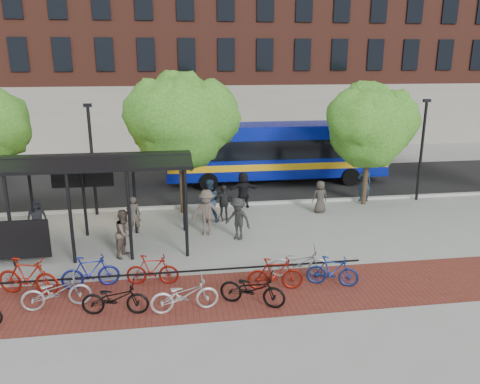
{
  "coord_description": "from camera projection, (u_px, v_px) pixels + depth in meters",
  "views": [
    {
      "loc": [
        -3.43,
        -17.92,
        7.04
      ],
      "look_at": [
        -0.64,
        0.84,
        1.6
      ],
      "focal_mm": 35.0,
      "sensor_mm": 36.0,
      "label": 1
    }
  ],
  "objects": [
    {
      "name": "ground",
      "position": [
        258.0,
        234.0,
        19.47
      ],
      "size": [
        160.0,
        160.0,
        0.0
      ],
      "primitive_type": "plane",
      "color": "#9E9E99",
      "rests_on": "ground"
    },
    {
      "name": "asphalt_street",
      "position": [
        233.0,
        184.0,
        27.07
      ],
      "size": [
        160.0,
        8.0,
        0.01
      ],
      "primitive_type": "cube",
      "color": "black",
      "rests_on": "ground"
    },
    {
      "name": "curb",
      "position": [
        243.0,
        204.0,
        23.25
      ],
      "size": [
        160.0,
        0.25,
        0.12
      ],
      "primitive_type": "cube",
      "color": "#B7B7B2",
      "rests_on": "ground"
    },
    {
      "name": "brick_strip",
      "position": [
        224.0,
        295.0,
        14.43
      ],
      "size": [
        24.0,
        3.0,
        0.01
      ],
      "primitive_type": "cube",
      "color": "maroon",
      "rests_on": "ground"
    },
    {
      "name": "bike_rack_rail",
      "position": [
        181.0,
        284.0,
        15.1
      ],
      "size": [
        12.0,
        0.05,
        0.95
      ],
      "primitive_type": "cube",
      "color": "black",
      "rests_on": "ground"
    },
    {
      "name": "building_brick",
      "position": [
        314.0,
        25.0,
        42.84
      ],
      "size": [
        55.0,
        14.0,
        20.0
      ],
      "primitive_type": "cube",
      "color": "brown",
      "rests_on": "ground"
    },
    {
      "name": "bus_shelter",
      "position": [
        42.0,
        173.0,
        17.03
      ],
      "size": [
        10.6,
        3.07,
        3.6
      ],
      "color": "black",
      "rests_on": "ground"
    },
    {
      "name": "tree_b",
      "position": [
        182.0,
        118.0,
        21.01
      ],
      "size": [
        5.15,
        4.2,
        6.47
      ],
      "color": "#382619",
      "rests_on": "ground"
    },
    {
      "name": "tree_c",
      "position": [
        371.0,
        123.0,
        22.4
      ],
      "size": [
        4.66,
        3.8,
        5.92
      ],
      "color": "#382619",
      "rests_on": "ground"
    },
    {
      "name": "lamp_post_left",
      "position": [
        92.0,
        157.0,
        21.14
      ],
      "size": [
        0.35,
        0.2,
        5.12
      ],
      "color": "black",
      "rests_on": "ground"
    },
    {
      "name": "lamp_post_right",
      "position": [
        422.0,
        147.0,
        23.41
      ],
      "size": [
        0.35,
        0.2,
        5.12
      ],
      "color": "black",
      "rests_on": "ground"
    },
    {
      "name": "bus",
      "position": [
        276.0,
        149.0,
        27.07
      ],
      "size": [
        12.7,
        3.12,
        3.42
      ],
      "rotation": [
        0.0,
        0.0,
        -0.01
      ],
      "color": "#0818A1",
      "rests_on": "ground"
    },
    {
      "name": "bike_1",
      "position": [
        28.0,
        276.0,
        14.31
      ],
      "size": [
        2.09,
        1.15,
        1.21
      ],
      "primitive_type": "imported",
      "rotation": [
        0.0,
        0.0,
        1.27
      ],
      "color": "maroon",
      "rests_on": "ground"
    },
    {
      "name": "bike_2",
      "position": [
        56.0,
        292.0,
        13.58
      ],
      "size": [
        2.03,
        0.97,
        1.03
      ],
      "primitive_type": "imported",
      "rotation": [
        0.0,
        0.0,
        1.73
      ],
      "color": "#A0A0A2",
      "rests_on": "ground"
    },
    {
      "name": "bike_3",
      "position": [
        90.0,
        272.0,
        14.77
      ],
      "size": [
        1.85,
        0.74,
        1.08
      ],
      "primitive_type": "imported",
      "rotation": [
        0.0,
        0.0,
        1.7
      ],
      "color": "navy",
      "rests_on": "ground"
    },
    {
      "name": "bike_4",
      "position": [
        115.0,
        298.0,
        13.24
      ],
      "size": [
        1.96,
        0.87,
        1.0
      ],
      "primitive_type": "imported",
      "rotation": [
        0.0,
        0.0,
        1.46
      ],
      "color": "black",
      "rests_on": "ground"
    },
    {
      "name": "bike_5",
      "position": [
        152.0,
        270.0,
        14.99
      ],
      "size": [
        1.73,
        0.67,
        1.01
      ],
      "primitive_type": "imported",
      "rotation": [
        0.0,
        0.0,
        1.45
      ],
      "color": "maroon",
      "rests_on": "ground"
    },
    {
      "name": "bike_6",
      "position": [
        185.0,
        295.0,
        13.4
      ],
      "size": [
        2.03,
        0.89,
        1.03
      ],
      "primitive_type": "imported",
      "rotation": [
        0.0,
        0.0,
        1.68
      ],
      "color": "#BCBCBE",
      "rests_on": "ground"
    },
    {
      "name": "bike_8",
      "position": [
        252.0,
        289.0,
        13.73
      ],
      "size": [
        2.1,
        1.46,
        1.04
      ],
      "primitive_type": "imported",
      "rotation": [
        0.0,
        0.0,
        1.14
      ],
      "color": "black",
      "rests_on": "ground"
    },
    {
      "name": "bike_9",
      "position": [
        275.0,
        274.0,
        14.65
      ],
      "size": [
        1.81,
        0.69,
        1.06
      ],
      "primitive_type": "imported",
      "rotation": [
        0.0,
        0.0,
        1.46
      ],
      "color": "maroon",
      "rests_on": "ground"
    },
    {
      "name": "bike_10",
      "position": [
        299.0,
        262.0,
        15.52
      ],
      "size": [
        2.04,
        0.99,
        1.03
      ],
      "primitive_type": "imported",
      "rotation": [
        0.0,
        0.0,
        1.41
      ],
      "color": "#98989A",
      "rests_on": "ground"
    },
    {
      "name": "bike_11",
      "position": [
        333.0,
        271.0,
        14.92
      ],
      "size": [
        1.71,
        0.99,
        0.99
      ],
      "primitive_type": "imported",
      "rotation": [
        0.0,
        0.0,
        1.23
      ],
      "color": "navy",
      "rests_on": "ground"
    },
    {
      "name": "pedestrian_0",
      "position": [
        37.0,
        218.0,
        18.91
      ],
      "size": [
        0.89,
        0.69,
        1.62
      ],
      "primitive_type": "imported",
      "rotation": [
        0.0,
        0.0,
        0.24
      ],
      "color": "black",
      "rests_on": "ground"
    },
    {
      "name": "pedestrian_1",
      "position": [
        134.0,
        215.0,
        19.34
      ],
      "size": [
        0.6,
        0.4,
        1.61
      ],
      "primitive_type": "imported",
      "rotation": [
        0.0,
        0.0,
        3.18
      ],
      "color": "#463F38",
      "rests_on": "ground"
    },
    {
      "name": "pedestrian_2",
      "position": [
        209.0,
        201.0,
        20.67
      ],
      "size": [
        0.96,
        0.76,
        1.94
      ],
      "primitive_type": "imported",
      "rotation": [
        0.0,
        0.0,
        3.17
      ],
      "color": "navy",
      "rests_on": "ground"
    },
    {
      "name": "pedestrian_3",
      "position": [
        207.0,
        213.0,
        19.1
      ],
      "size": [
        1.37,
        0.97,
        1.93
      ],
      "primitive_type": "imported",
      "rotation": [
        0.0,
        0.0,
        -0.21
      ],
      "color": "brown",
      "rests_on": "ground"
    },
    {
      "name": "pedestrian_4",
      "position": [
        224.0,
        203.0,
        20.88
      ],
      "size": [
        1.0,
        0.49,
        1.65
      ],
      "primitive_type": "imported",
      "rotation": [
        0.0,
        0.0,
        6.37
      ],
      "color": "#292929",
      "rests_on": "ground"
    },
    {
      "name": "pedestrian_5",
      "position": [
        243.0,
        190.0,
        22.67
      ],
      "size": [
        1.7,
        0.69,
        1.78
      ],
      "primitive_type": "imported",
      "rotation": [
        0.0,
        0.0,
        3.24
      ],
      "color": "black",
      "rests_on": "ground"
    },
    {
      "name": "pedestrian_6",
      "position": [
        320.0,
        197.0,
        21.96
      ],
      "size": [
        0.82,
        0.6,
        1.54
      ],
      "primitive_type": "imported",
      "rotation": [
        0.0,
        0.0,
        3.3
      ],
      "color": "#38322D",
      "rests_on": "ground"
    },
    {
      "name": "pedestrian_7",
      "position": [
        364.0,
        183.0,
        23.68
      ],
      "size": [
        0.7,
        0.47,
        1.9
      ],
      "primitive_type": "imported",
      "rotation": [
        0.0,
        0.0,
        3.12
      ],
      "color": "#1E3246",
      "rests_on": "ground"
    },
    {
      "name": "pedestrian_8",
      "position": [
        125.0,
        233.0,
        17.05
      ],
      "size": [
        0.99,
        1.08,
        1.79
      ],
      "primitive_type": "imported",
      "rotation": [
        0.0,
        0.0,
        1.11
      ],
      "color": "brown",
      "rests_on": "ground"
    },
    {
      "name": "pedestrian_9",
      "position": [
        238.0,
        219.0,
        18.65
      ],
      "size": [
        1.27,
        1.2,
        1.73
      ],
      "primitive_type": "imported",
      "rotation": [
        0.0,
        0.0,
        5.6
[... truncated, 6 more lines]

